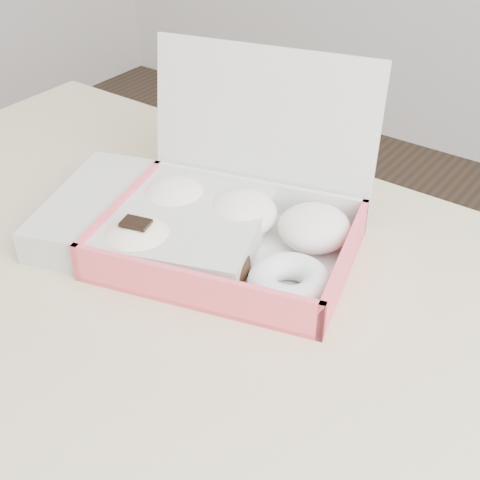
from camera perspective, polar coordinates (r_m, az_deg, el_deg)
The scene contains 3 objects.
table at distance 0.80m, azimuth -5.54°, elevation -10.23°, with size 1.20×0.80×0.75m.
donut_box at distance 0.82m, azimuth -0.83°, elevation 1.37°, with size 0.36×0.33×0.22m.
newspapers at distance 0.86m, azimuth -7.09°, elevation 1.81°, with size 0.27×0.22×0.04m, color silver.
Camera 1 is at (0.39, -0.41, 1.24)m, focal length 50.00 mm.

